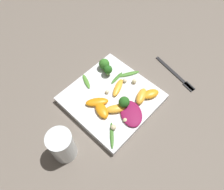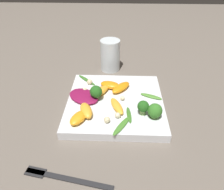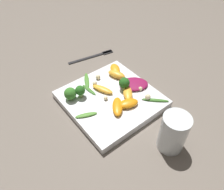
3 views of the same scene
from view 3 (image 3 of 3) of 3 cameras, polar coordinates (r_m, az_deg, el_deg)
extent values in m
plane|color=#6B6056|center=(0.69, -0.28, -1.78)|extent=(2.40, 2.40, 0.00)
cube|color=white|center=(0.68, -0.28, -1.10)|extent=(0.27, 0.27, 0.02)
cylinder|color=white|center=(0.57, 15.70, -9.43)|extent=(0.07, 0.07, 0.11)
cube|color=#262628|center=(0.87, -5.52, 9.93)|extent=(0.05, 0.18, 0.01)
cube|color=#262628|center=(0.89, -1.21, 11.20)|extent=(0.03, 0.04, 0.01)
ellipsoid|color=maroon|center=(0.71, 5.68, 2.88)|extent=(0.11, 0.11, 0.01)
ellipsoid|color=#FCAD33|center=(0.68, -2.52, 1.51)|extent=(0.08, 0.05, 0.01)
ellipsoid|color=orange|center=(0.76, 0.82, 6.79)|extent=(0.07, 0.05, 0.02)
ellipsoid|color=#FCAD33|center=(0.73, 1.21, 5.39)|extent=(0.07, 0.05, 0.02)
ellipsoid|color=#FCAD33|center=(0.67, 4.14, 0.50)|extent=(0.07, 0.06, 0.02)
ellipsoid|color=orange|center=(0.64, 4.29, -2.20)|extent=(0.05, 0.07, 0.02)
ellipsoid|color=orange|center=(0.63, 1.44, -3.03)|extent=(0.07, 0.07, 0.02)
cylinder|color=#7A9E51|center=(0.69, 3.11, 2.11)|extent=(0.01, 0.01, 0.02)
sphere|color=#26601E|center=(0.68, 3.17, 3.23)|extent=(0.03, 0.03, 0.03)
cylinder|color=#84AD5B|center=(0.67, -8.16, 0.16)|extent=(0.01, 0.01, 0.02)
sphere|color=#26601E|center=(0.66, -8.31, 1.20)|extent=(0.03, 0.03, 0.03)
cylinder|color=#84AD5B|center=(0.67, -10.67, -0.58)|extent=(0.02, 0.02, 0.01)
sphere|color=#387A28|center=(0.66, -10.85, 0.38)|extent=(0.04, 0.04, 0.04)
ellipsoid|color=#3D7528|center=(0.69, -6.01, 1.37)|extent=(0.06, 0.02, 0.00)
ellipsoid|color=#518E33|center=(0.62, -6.76, -5.21)|extent=(0.04, 0.06, 0.01)
ellipsoid|color=#3D7528|center=(0.67, 11.22, -1.31)|extent=(0.07, 0.07, 0.01)
ellipsoid|color=#47842D|center=(0.72, -6.61, 3.79)|extent=(0.07, 0.05, 0.01)
sphere|color=beige|center=(0.67, 9.35, -0.51)|extent=(0.02, 0.02, 0.02)
sphere|color=beige|center=(0.69, 7.43, 1.64)|extent=(0.01, 0.01, 0.01)
sphere|color=beige|center=(0.66, -1.64, -0.79)|extent=(0.01, 0.01, 0.01)
sphere|color=beige|center=(0.73, -3.69, 4.69)|extent=(0.02, 0.02, 0.02)
sphere|color=beige|center=(0.71, -4.50, 3.07)|extent=(0.01, 0.01, 0.01)
camera|label=1|loc=(0.57, 60.13, 42.57)|focal=35.00mm
camera|label=2|loc=(0.91, -24.94, 35.04)|focal=35.00mm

